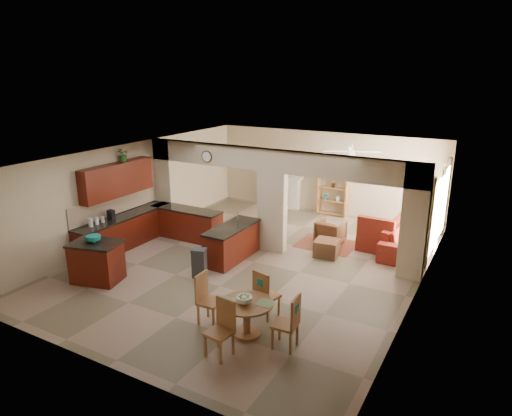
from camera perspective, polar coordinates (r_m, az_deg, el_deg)
The scene contains 39 objects.
floor at distance 11.92m, azimuth -0.25°, elevation -6.75°, with size 10.00×10.00×0.00m, color gray.
ceiling at distance 11.10m, azimuth -0.27°, elevation 6.62°, with size 10.00×10.00×0.00m, color white.
wall_back at distance 15.83m, azimuth 8.70°, elevation 4.36°, with size 8.00×8.00×0.00m, color #CAB294.
wall_front at distance 7.78m, azimuth -18.95°, elevation -9.82°, with size 8.00×8.00×0.00m, color #CAB294.
wall_left at distance 13.77m, azimuth -14.92°, elevation 2.10°, with size 10.00×10.00×0.00m, color #CAB294.
wall_right at distance 10.18m, azimuth 19.80°, elevation -3.53°, with size 10.00×10.00×0.00m, color #CAB294.
partition_left_pier at distance 14.28m, azimuth -11.29°, elevation 2.87°, with size 0.60×0.25×2.80m, color #CAB294.
partition_center_pier at distance 12.36m, azimuth 2.02°, elevation -0.44°, with size 0.80×0.25×2.20m, color #CAB294.
partition_right_pier at distance 11.16m, azimuth 19.19°, elevation -1.70°, with size 0.60×0.25×2.80m, color #CAB294.
partition_header at distance 12.02m, azimuth 2.09°, elevation 5.94°, with size 8.00×0.25×0.60m, color #CAB294.
kitchen_counter at distance 13.37m, azimuth -13.06°, elevation -2.40°, with size 2.52×3.29×1.48m.
upper_cabinets at distance 12.98m, azimuth -16.95°, elevation 3.42°, with size 0.35×2.40×0.90m, color #451808.
peninsula at distance 11.94m, azimuth -3.03°, elevation -4.36°, with size 0.70×1.85×0.91m.
wall_clock at distance 12.92m, azimuth -6.18°, elevation 6.40°, with size 0.34×0.34×0.03m, color #51341B.
rug at distance 13.22m, azimuth 8.82°, elevation -4.49°, with size 1.60×1.30×0.01m, color #975137.
fireplace at distance 16.48m, azimuth 3.16°, elevation 2.21°, with size 1.60×0.35×1.20m.
shelving_unit at distance 15.67m, azimuth 9.58°, elevation 2.30°, with size 1.00×0.32×1.80m, color olive.
window_a at distance 12.42m, azimuth 21.44°, elevation -1.07°, with size 0.02×0.90×1.90m, color white.
window_b at distance 14.04m, azimuth 22.47°, elevation 0.81°, with size 0.02×0.90×1.90m, color white.
glazed_door at distance 13.27m, azimuth 21.91°, elevation -0.69°, with size 0.02×0.70×2.10m, color white.
drape_a_left at distance 11.85m, azimuth 20.81°, elevation -1.83°, with size 0.10×0.28×2.30m, color #42251A.
drape_a_right at distance 12.99m, azimuth 21.66°, elevation -0.33°, with size 0.10×0.28×2.30m, color #42251A.
drape_b_left at distance 13.47m, azimuth 21.96°, elevation 0.22°, with size 0.10×0.28×2.30m, color #42251A.
drape_b_right at distance 14.62m, azimuth 22.62°, elevation 1.39°, with size 0.10×0.28×2.30m, color #42251A.
ceiling_fan at distance 13.28m, azimuth 11.91°, elevation 6.90°, with size 1.00×1.00×0.10m, color white.
kitchen_island at distance 11.35m, azimuth -19.28°, elevation -6.35°, with size 1.28×1.05×0.96m.
teal_bowl at distance 11.19m, azimuth -19.65°, elevation -3.65°, with size 0.33×0.33×0.16m, color #12807D.
trash_can at distance 11.05m, azimuth -7.09°, elevation -6.97°, with size 0.31×0.26×0.66m, color #2C2C2F.
dining_table at distance 8.67m, azimuth -1.16°, elevation -12.95°, with size 0.99×0.99×0.68m.
fruit_bowl at distance 8.49m, azimuth -1.48°, elevation -11.37°, with size 0.30×0.30×0.16m, color #7AB627.
sofa at distance 13.18m, azimuth 18.48°, elevation -3.50°, with size 1.02×2.62×0.76m, color maroon.
chaise at distance 13.08m, azimuth 14.94°, elevation -4.21°, with size 1.00×0.82×0.40m, color maroon.
armchair at distance 13.23m, azimuth 9.31°, elevation -2.95°, with size 0.73×0.75×0.68m, color maroon.
ottoman at distance 12.36m, azimuth 8.84°, elevation -4.96°, with size 0.61×0.61×0.44m, color maroon.
plant at distance 13.06m, azimuth -16.25°, elevation 6.40°, with size 0.33×0.29×0.37m, color #1B4D14.
chair_north at distance 9.17m, azimuth 1.05°, elevation -10.53°, with size 0.51×0.51×1.02m.
chair_east at distance 8.27m, azimuth 4.26°, elevation -13.85°, with size 0.45×0.45×1.02m.
chair_south at distance 8.13m, azimuth -4.25°, elevation -14.43°, with size 0.47×0.47×1.02m.
chair_west at distance 9.08m, azimuth -6.22°, elevation -10.92°, with size 0.44×0.44×1.02m.
Camera 1 is at (5.37, -9.51, 4.77)m, focal length 32.00 mm.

